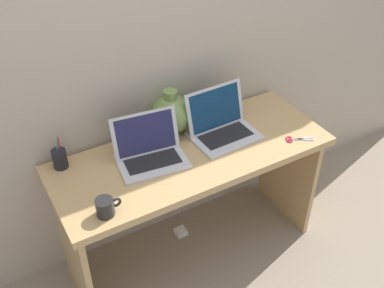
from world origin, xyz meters
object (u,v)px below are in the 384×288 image
laptop_left (149,149)px  coffee_mug (106,207)px  laptop_right (220,123)px  pen_cup (60,158)px  scissors (295,139)px  green_vase (171,114)px  power_brick (181,232)px

laptop_left → coffee_mug: size_ratio=3.11×
laptop_right → pen_cup: 0.83m
laptop_left → scissors: bearing=-18.4°
green_vase → scissors: green_vase is taller
green_vase → coffee_mug: size_ratio=2.11×
laptop_right → power_brick: (-0.21, 0.08, -0.79)m
green_vase → scissors: 0.66m
green_vase → pen_cup: (-0.61, -0.00, -0.05)m
coffee_mug → pen_cup: 0.41m
green_vase → pen_cup: green_vase is taller
laptop_left → pen_cup: bearing=159.0°
laptop_right → pen_cup: laptop_right is taller
laptop_left → green_vase: bearing=37.3°
coffee_mug → scissors: (1.05, 0.01, -0.04)m
scissors → power_brick: scissors is taller
green_vase → pen_cup: bearing=-179.6°
laptop_left → green_vase: size_ratio=1.47×
power_brick → laptop_right: bearing=-19.8°
coffee_mug → scissors: size_ratio=0.80×
laptop_left → power_brick: size_ratio=5.14×
green_vase → pen_cup: size_ratio=1.43×
scissors → power_brick: size_ratio=2.06×
laptop_right → pen_cup: size_ratio=2.04×
pen_cup → scissors: bearing=-19.3°
laptop_right → scissors: size_ratio=2.42×
laptop_left → scissors: laptop_left is taller
laptop_right → scissors: bearing=-38.7°
pen_cup → green_vase: bearing=0.4°
coffee_mug → power_brick: (0.54, 0.33, -0.77)m
pen_cup → power_brick: pen_cup is taller
laptop_left → coffee_mug: bearing=-142.4°
coffee_mug → pen_cup: bearing=100.0°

